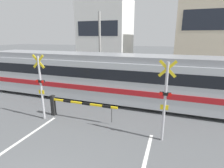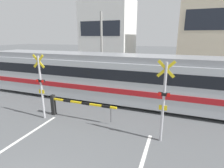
# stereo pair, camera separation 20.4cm
# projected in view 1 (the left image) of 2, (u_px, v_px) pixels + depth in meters

# --- Properties ---
(rail_track_near) EXTENTS (50.00, 0.10, 0.08)m
(rail_track_near) POSITION_uv_depth(u_px,v_px,m) (116.00, 104.00, 11.20)
(rail_track_near) COLOR #5B564C
(rail_track_near) RESTS_ON ground_plane
(rail_track_far) EXTENTS (50.00, 0.10, 0.08)m
(rail_track_far) POSITION_uv_depth(u_px,v_px,m) (123.00, 97.00, 12.50)
(rail_track_far) COLOR #5B564C
(rail_track_far) RESTS_ON ground_plane
(commuter_train) EXTENTS (21.46, 2.70, 3.13)m
(commuter_train) POSITION_uv_depth(u_px,v_px,m) (129.00, 78.00, 11.22)
(commuter_train) COLOR #B7BCC1
(commuter_train) RESTS_ON ground_plane
(crossing_barrier_near) EXTENTS (3.81, 0.20, 1.15)m
(crossing_barrier_near) POSITION_uv_depth(u_px,v_px,m) (68.00, 105.00, 9.25)
(crossing_barrier_near) COLOR black
(crossing_barrier_near) RESTS_ON ground_plane
(crossing_barrier_far) EXTENTS (3.81, 0.20, 1.15)m
(crossing_barrier_far) POSITION_uv_depth(u_px,v_px,m) (153.00, 82.00, 13.86)
(crossing_barrier_far) COLOR black
(crossing_barrier_far) RESTS_ON ground_plane
(crossing_signal_left) EXTENTS (0.68, 0.15, 3.39)m
(crossing_signal_left) POSITION_uv_depth(u_px,v_px,m) (41.00, 85.00, 8.83)
(crossing_signal_left) COLOR #B2B2B7
(crossing_signal_left) RESTS_ON ground_plane
(crossing_signal_right) EXTENTS (0.68, 0.15, 3.39)m
(crossing_signal_right) POSITION_uv_depth(u_px,v_px,m) (165.00, 98.00, 6.90)
(crossing_signal_right) COLOR #B2B2B7
(crossing_signal_right) RESTS_ON ground_plane
(pedestrian) EXTENTS (0.38, 0.22, 1.64)m
(pedestrian) POSITION_uv_depth(u_px,v_px,m) (151.00, 71.00, 17.38)
(pedestrian) COLOR brown
(pedestrian) RESTS_ON ground_plane
(building_left_of_street) EXTENTS (6.70, 6.90, 9.53)m
(building_left_of_street) POSITION_uv_depth(u_px,v_px,m) (107.00, 33.00, 26.03)
(building_left_of_street) COLOR white
(building_left_of_street) RESTS_ON ground_plane
(building_right_of_street) EXTENTS (7.65, 6.90, 10.84)m
(building_right_of_street) POSITION_uv_depth(u_px,v_px,m) (209.00, 27.00, 21.55)
(building_right_of_street) COLOR beige
(building_right_of_street) RESTS_ON ground_plane
(utility_pole_streetside) EXTENTS (0.22, 0.22, 6.53)m
(utility_pole_streetside) POSITION_uv_depth(u_px,v_px,m) (100.00, 47.00, 17.28)
(utility_pole_streetside) COLOR gray
(utility_pole_streetside) RESTS_ON ground_plane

